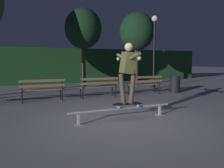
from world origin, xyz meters
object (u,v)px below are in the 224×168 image
at_px(park_bench_left_center, 42,88).
at_px(park_bench_right_center, 99,85).
at_px(skateboard, 127,104).
at_px(park_bench_rightmost, 145,83).
at_px(trash_can, 175,84).
at_px(tree_far_right, 137,32).
at_px(grind_rail, 123,110).
at_px(tree_behind_benches, 83,29).
at_px(lamp_post_right, 154,43).
at_px(skateboarder, 128,68).

relative_size(park_bench_left_center, park_bench_right_center, 1.00).
distance_m(skateboard, park_bench_rightmost, 4.46).
height_order(park_bench_right_center, trash_can, park_bench_right_center).
bearing_deg(park_bench_rightmost, tree_far_right, 65.57).
xyz_separation_m(park_bench_right_center, trash_can, (3.92, 0.01, -0.12)).
distance_m(grind_rail, park_bench_rightmost, 4.55).
xyz_separation_m(skateboard, tree_behind_benches, (1.12, 7.25, 2.89)).
relative_size(park_bench_right_center, tree_far_right, 0.37).
xyz_separation_m(tree_behind_benches, tree_far_right, (3.14, -0.53, -0.06)).
height_order(skateboard, trash_can, trash_can).
relative_size(park_bench_rightmost, lamp_post_right, 0.41).
height_order(tree_far_right, lamp_post_right, tree_far_right).
height_order(skateboarder, park_bench_rightmost, skateboarder).
relative_size(grind_rail, lamp_post_right, 0.73).
xyz_separation_m(skateboarder, trash_can, (4.48, 3.48, -0.92)).
distance_m(tree_behind_benches, tree_far_right, 3.19).
height_order(skateboard, park_bench_rightmost, park_bench_rightmost).
xyz_separation_m(grind_rail, skateboarder, (0.14, -0.00, 1.08)).
bearing_deg(tree_behind_benches, park_bench_right_center, -98.36).
bearing_deg(tree_behind_benches, grind_rail, -99.87).
bearing_deg(park_bench_right_center, tree_far_right, 41.28).
distance_m(park_bench_rightmost, lamp_post_right, 3.00).
distance_m(grind_rail, tree_behind_benches, 7.96).
distance_m(skateboard, park_bench_right_center, 3.52).
relative_size(park_bench_left_center, park_bench_rightmost, 1.00).
bearing_deg(lamp_post_right, park_bench_rightmost, -134.40).
distance_m(skateboard, trash_can, 5.68).
bearing_deg(lamp_post_right, grind_rail, -131.59).
relative_size(skateboarder, trash_can, 1.95).
height_order(grind_rail, skateboard, skateboard).
bearing_deg(skateboard, park_bench_left_center, 115.51).
bearing_deg(tree_far_right, lamp_post_right, -85.75).
distance_m(grind_rail, park_bench_right_center, 3.55).
height_order(tree_far_right, trash_can, tree_far_right).
bearing_deg(grind_rail, park_bench_left_center, 113.62).
distance_m(park_bench_right_center, trash_can, 3.92).
xyz_separation_m(skateboard, skateboarder, (0.00, -0.00, 0.94)).
xyz_separation_m(grind_rail, park_bench_left_center, (-1.52, 3.47, 0.29)).
height_order(park_bench_right_center, park_bench_rightmost, same).
height_order(grind_rail, trash_can, trash_can).
xyz_separation_m(park_bench_left_center, trash_can, (6.14, 0.01, -0.12)).
xyz_separation_m(skateboarder, tree_far_right, (4.26, 6.72, 1.90)).
relative_size(grind_rail, skateboard, 3.60).
relative_size(park_bench_left_center, tree_behind_benches, 0.36).
bearing_deg(tree_behind_benches, tree_far_right, -9.59).
bearing_deg(grind_rail, tree_behind_benches, 80.13).
xyz_separation_m(tree_far_right, trash_can, (0.22, -3.24, -2.82)).
bearing_deg(grind_rail, tree_far_right, 56.74).
height_order(park_bench_left_center, park_bench_rightmost, same).
relative_size(skateboarder, lamp_post_right, 0.40).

